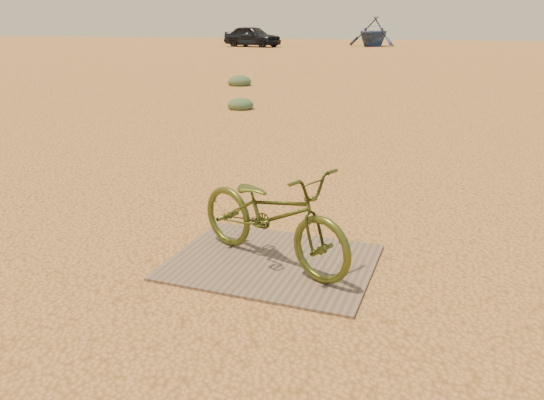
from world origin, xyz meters
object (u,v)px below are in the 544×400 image
(bicycle, at_px, (272,214))
(car, at_px, (252,36))
(boat_near_left, at_px, (248,37))
(plywood_board, at_px, (272,262))
(boat_far_left, at_px, (373,31))

(bicycle, bearing_deg, car, 45.55)
(boat_near_left, bearing_deg, plywood_board, -63.14)
(car, xyz_separation_m, boat_near_left, (-2.40, 4.93, -0.22))
(plywood_board, height_order, bicycle, bicycle)
(bicycle, bearing_deg, boat_near_left, 45.98)
(boat_far_left, bearing_deg, boat_near_left, -170.85)
(plywood_board, relative_size, boat_near_left, 0.28)
(plywood_board, height_order, boat_far_left, boat_far_left)
(bicycle, distance_m, car, 39.65)
(bicycle, relative_size, car, 0.32)
(car, relative_size, boat_near_left, 0.84)
(bicycle, bearing_deg, plywood_board, 44.21)
(bicycle, height_order, boat_near_left, boat_near_left)
(plywood_board, bearing_deg, car, 112.34)
(plywood_board, relative_size, bicycle, 1.04)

